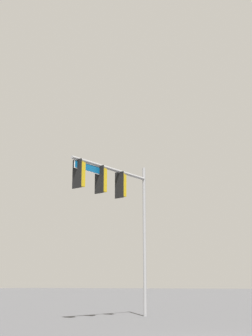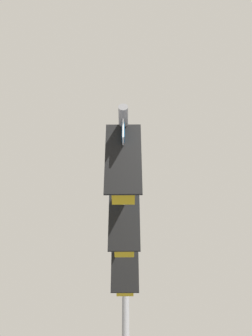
{
  "view_description": "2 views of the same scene",
  "coord_description": "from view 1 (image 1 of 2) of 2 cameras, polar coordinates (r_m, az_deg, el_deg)",
  "views": [
    {
      "loc": [
        11.83,
        4.34,
        1.47
      ],
      "look_at": [
        -4.92,
        -6.52,
        6.49
      ],
      "focal_mm": 50.0,
      "sensor_mm": 36.0,
      "label": 1
    },
    {
      "loc": [
        1.34,
        -8.54,
        1.85
      ],
      "look_at": [
        -5.74,
        -8.05,
        7.78
      ],
      "focal_mm": 50.0,
      "sensor_mm": 36.0,
      "label": 2
    }
  ],
  "objects": [
    {
      "name": "signal_pole_near",
      "position": [
        22.25,
        -1.53,
        -3.11
      ],
      "size": [
        5.5,
        0.75,
        7.47
      ],
      "color": "gray",
      "rests_on": "ground_plane"
    }
  ]
}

